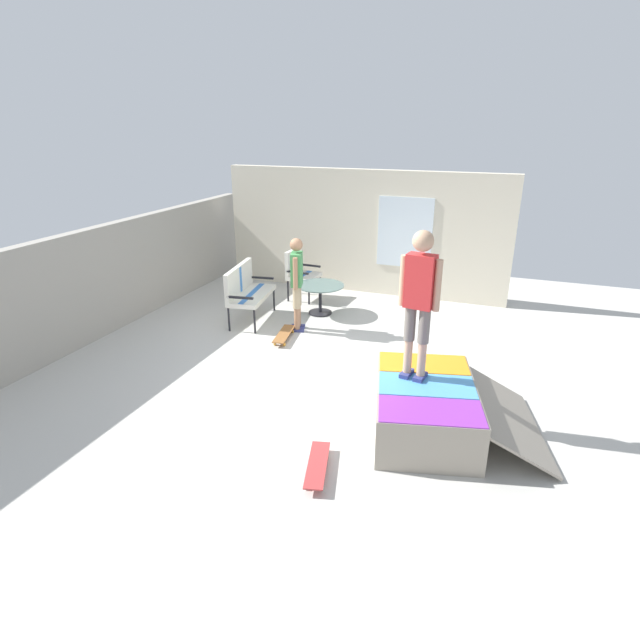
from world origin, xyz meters
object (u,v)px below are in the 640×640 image
object	(u,v)px
patio_bench	(246,288)
person_watching	(297,278)
patio_chair_near_house	(299,270)
skateboard_spare	(317,465)
skateboard_by_bench	(284,334)
skate_ramp	(428,407)
person_skater	(419,294)
patio_table	(320,293)

from	to	relation	value
patio_bench	person_watching	xyz separation A→B (m)	(-0.12, -1.06, 0.33)
patio_chair_near_house	skateboard_spare	xyz separation A→B (m)	(-5.17, -2.37, -0.53)
skateboard_spare	person_watching	bearing A→B (deg)	25.91
skateboard_by_bench	skateboard_spare	distance (m)	3.58
patio_chair_near_house	skateboard_spare	bearing A→B (deg)	-155.36
skate_ramp	patio_chair_near_house	distance (m)	5.17
skate_ramp	patio_bench	size ratio (longest dim) A/B	1.72
patio_chair_near_house	skateboard_by_bench	bearing A→B (deg)	-164.16
person_skater	skateboard_by_bench	world-z (taller)	person_skater
patio_bench	patio_chair_near_house	bearing A→B (deg)	-15.87
skateboard_by_bench	skateboard_spare	size ratio (longest dim) A/B	1.00
skateboard_by_bench	skateboard_spare	bearing A→B (deg)	-150.07
patio_table	person_skater	world-z (taller)	person_skater
person_skater	patio_chair_near_house	bearing A→B (deg)	38.89
patio_bench	person_watching	distance (m)	1.12
person_watching	skateboard_spare	distance (m)	4.06
patio_bench	person_skater	bearing A→B (deg)	-123.68
patio_table	skateboard_by_bench	distance (m)	1.42
skateboard_spare	patio_bench	bearing A→B (deg)	37.20
person_skater	person_watching	bearing A→B (deg)	47.75
skate_ramp	person_skater	distance (m)	1.36
patio_bench	patio_table	size ratio (longest dim) A/B	1.47
patio_bench	skateboard_by_bench	world-z (taller)	patio_bench
person_skater	skateboard_by_bench	distance (m)	3.43
skate_ramp	skateboard_by_bench	size ratio (longest dim) A/B	2.76
patio_chair_near_house	person_watching	bearing A→B (deg)	-158.25
skateboard_by_bench	person_skater	bearing A→B (deg)	-125.09
patio_table	skateboard_by_bench	xyz separation A→B (m)	(-1.37, 0.14, -0.32)
skate_ramp	skateboard_spare	world-z (taller)	skate_ramp
person_watching	skateboard_spare	world-z (taller)	person_watching
patio_bench	skateboard_by_bench	size ratio (longest dim) A/B	1.61
patio_chair_near_house	skateboard_spare	world-z (taller)	patio_chair_near_house
patio_table	person_skater	distance (m)	4.11
person_watching	person_skater	bearing A→B (deg)	-132.25
skateboard_spare	patio_table	bearing A→B (deg)	20.20
person_skater	skateboard_spare	world-z (taller)	person_skater
patio_chair_near_house	patio_table	bearing A→B (deg)	-133.89
patio_chair_near_house	patio_bench	bearing A→B (deg)	164.13
patio_table	skateboard_by_bench	bearing A→B (deg)	174.21
skate_ramp	patio_chair_near_house	xyz separation A→B (m)	(3.96, 3.31, 0.32)
patio_bench	patio_chair_near_house	world-z (taller)	same
skate_ramp	skateboard_spare	xyz separation A→B (m)	(-1.22, 0.93, -0.21)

